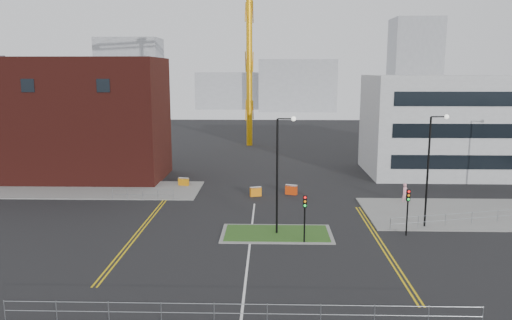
{
  "coord_description": "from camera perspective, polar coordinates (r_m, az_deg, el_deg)",
  "views": [
    {
      "loc": [
        1.4,
        -29.17,
        12.52
      ],
      "look_at": [
        0.26,
        12.8,
        5.0
      ],
      "focal_mm": 35.0,
      "sensor_mm": 36.0,
      "label": 1
    }
  ],
  "objects": [
    {
      "name": "centre_line",
      "position": [
        33.62,
        -0.96,
        -11.7
      ],
      "size": [
        0.15,
        30.0,
        0.01
      ],
      "primitive_type": "cube",
      "color": "silver",
      "rests_on": "ground"
    },
    {
      "name": "pavement_left",
      "position": [
        56.85,
        -20.63,
        -3.17
      ],
      "size": [
        28.0,
        8.0,
        0.12
      ],
      "primitive_type": "cube",
      "color": "slate",
      "rests_on": "ground"
    },
    {
      "name": "skyline_d",
      "position": [
        169.56,
        -1.64,
        7.95
      ],
      "size": [
        30.0,
        12.0,
        12.0
      ],
      "primitive_type": "cube",
      "color": "gray",
      "rests_on": "ground"
    },
    {
      "name": "traffic_light_right",
      "position": [
        39.9,
        16.97,
        -4.74
      ],
      "size": [
        0.28,
        0.33,
        3.65
      ],
      "color": "black",
      "rests_on": "ground"
    },
    {
      "name": "railing_left",
      "position": [
        50.18,
        -12.82,
        -3.68
      ],
      "size": [
        6.05,
        0.05,
        1.1
      ],
      "color": "gray",
      "rests_on": "ground"
    },
    {
      "name": "yellow_left_a",
      "position": [
        42.42,
        -12.81,
        -7.27
      ],
      "size": [
        0.12,
        24.0,
        0.01
      ],
      "primitive_type": "cube",
      "color": "gold",
      "rests_on": "ground"
    },
    {
      "name": "ground",
      "position": [
        31.78,
        -1.13,
        -13.05
      ],
      "size": [
        200.0,
        200.0,
        0.0
      ],
      "primitive_type": "plane",
      "color": "black",
      "rests_on": "ground"
    },
    {
      "name": "skyline_a",
      "position": [
        154.82,
        -14.14,
        9.29
      ],
      "size": [
        18.0,
        12.0,
        22.0
      ],
      "primitive_type": "cube",
      "color": "gray",
      "rests_on": "ground"
    },
    {
      "name": "yellow_left_b",
      "position": [
        42.35,
        -12.42,
        -7.28
      ],
      "size": [
        0.12,
        24.0,
        0.01
      ],
      "primitive_type": "cube",
      "color": "gold",
      "rests_on": "ground"
    },
    {
      "name": "railing_front",
      "position": [
        26.01,
        -1.77,
        -16.67
      ],
      "size": [
        24.05,
        0.05,
        1.1
      ],
      "color": "gray",
      "rests_on": "ground"
    },
    {
      "name": "yellow_right_a",
      "position": [
        38.2,
        13.89,
        -9.28
      ],
      "size": [
        0.12,
        20.0,
        0.01
      ],
      "primitive_type": "cube",
      "color": "gold",
      "rests_on": "ground"
    },
    {
      "name": "barrier_mid",
      "position": [
        50.5,
        -0.04,
        -3.59
      ],
      "size": [
        1.21,
        0.73,
        0.96
      ],
      "color": "orange",
      "rests_on": "ground"
    },
    {
      "name": "pavement_right",
      "position": [
        49.43,
        26.25,
        -5.52
      ],
      "size": [
        24.0,
        10.0,
        0.12
      ],
      "primitive_type": "cube",
      "color": "slate",
      "rests_on": "ground"
    },
    {
      "name": "skyline_c",
      "position": [
        160.22,
        17.64,
        10.22
      ],
      "size": [
        14.0,
        12.0,
        28.0
      ],
      "primitive_type": "cube",
      "color": "gray",
      "rests_on": "ground"
    },
    {
      "name": "grass_island",
      "position": [
        39.21,
        2.38,
        -8.38
      ],
      "size": [
        8.0,
        4.0,
        0.12
      ],
      "primitive_type": "cube",
      "color": "#284D19",
      "rests_on": "ground"
    },
    {
      "name": "yellow_right_b",
      "position": [
        38.27,
        14.34,
        -9.27
      ],
      "size": [
        0.12,
        20.0,
        0.01
      ],
      "primitive_type": "cube",
      "color": "gold",
      "rests_on": "ground"
    },
    {
      "name": "skyline_b",
      "position": [
        159.47,
        4.7,
        8.5
      ],
      "size": [
        24.0,
        12.0,
        16.0
      ],
      "primitive_type": "cube",
      "color": "gray",
      "rests_on": "ground"
    },
    {
      "name": "traffic_light_island",
      "position": [
        36.63,
        5.59,
        -5.66
      ],
      "size": [
        0.28,
        0.33,
        3.65
      ],
      "color": "black",
      "rests_on": "ground"
    },
    {
      "name": "streetlamp_island",
      "position": [
        37.86,
        2.77,
        -0.68
      ],
      "size": [
        1.46,
        0.36,
        9.18
      ],
      "color": "black",
      "rests_on": "ground"
    },
    {
      "name": "pedestrian",
      "position": [
        49.91,
        16.67,
        -3.66
      ],
      "size": [
        0.85,
        0.78,
        1.94
      ],
      "primitive_type": "imported",
      "rotation": [
        0.0,
        0.0,
        0.6
      ],
      "color": "pink",
      "rests_on": "ground"
    },
    {
      "name": "barrier_right",
      "position": [
        51.34,
        4.05,
        -3.36
      ],
      "size": [
        1.27,
        0.78,
        1.01
      ],
      "color": "red",
      "rests_on": "ground"
    },
    {
      "name": "island_kerb",
      "position": [
        39.22,
        2.38,
        -8.41
      ],
      "size": [
        8.6,
        4.6,
        0.08
      ],
      "primitive_type": "cube",
      "color": "slate",
      "rests_on": "ground"
    },
    {
      "name": "office_block",
      "position": [
        66.23,
        23.41,
        3.68
      ],
      "size": [
        25.0,
        12.2,
        12.0
      ],
      "color": "#ABADB0",
      "rests_on": "ground"
    },
    {
      "name": "streetlamp_right_near",
      "position": [
        41.82,
        19.38,
        -0.21
      ],
      "size": [
        1.46,
        0.36,
        9.18
      ],
      "color": "black",
      "rests_on": "ground"
    },
    {
      "name": "railing_right",
      "position": [
        46.44,
        25.91,
        -5.54
      ],
      "size": [
        19.05,
        5.05,
        1.1
      ],
      "color": "gray",
      "rests_on": "ground"
    },
    {
      "name": "barrier_left",
      "position": [
        55.31,
        -8.27,
        -2.48
      ],
      "size": [
        1.21,
        0.66,
        0.97
      ],
      "color": "orange",
      "rests_on": "ground"
    },
    {
      "name": "brick_building",
      "position": [
        62.41,
        -21.5,
        4.24
      ],
      "size": [
        24.2,
        10.07,
        14.24
      ],
      "color": "#4C1813",
      "rests_on": "ground"
    }
  ]
}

